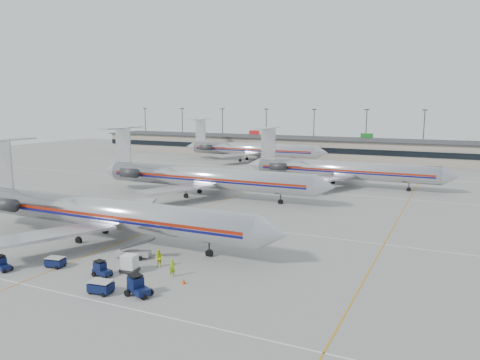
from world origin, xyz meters
The scene contains 18 objects.
ground centered at (0.00, 0.00, 0.00)m, with size 260.00×260.00×0.00m, color gray.
apron_markings centered at (0.00, 10.00, 0.01)m, with size 160.00×0.15×0.02m, color silver.
terminal centered at (0.00, 97.97, 3.16)m, with size 162.00×17.00×6.25m.
light_mast_row centered at (0.00, 112.00, 8.58)m, with size 163.60×0.40×15.28m.
jet_foreground centered at (-2.46, -3.11, 3.60)m, with size 47.34×27.88×12.39m.
jet_second_row centered at (-5.21, 26.72, 3.67)m, with size 48.32×28.45×12.65m.
jet_third_row centered at (15.36, 48.67, 3.49)m, with size 44.00×27.07×12.03m.
jet_back_row centered at (-19.18, 79.81, 3.64)m, with size 45.91×28.24×12.55m.
tug_left centered at (-4.57, -16.32, 0.73)m, with size 2.16×1.46×1.61m.
tug_center centered at (5.85, -13.12, 0.73)m, with size 2.09×1.25×1.61m.
tug_right centered at (12.15, -15.50, 0.89)m, with size 2.70×2.14×1.96m.
cart_inner centered at (-0.39, -13.13, 0.56)m, with size 2.07×1.59×1.06m.
cart_outer centered at (8.78, -16.48, 0.63)m, with size 2.23×1.67×1.18m.
uld_container centered at (7.66, -10.94, 0.91)m, with size 1.88×1.63×1.80m.
belt_loader centered at (5.24, -7.09, 0.63)m, with size 4.61×2.52×2.36m.
ramp_worker_near centered at (12.39, -10.17, 0.90)m, with size 0.65×0.43×1.80m, color #81BF12.
ramp_worker_far centered at (9.57, -8.44, 0.96)m, with size 0.93×0.72×1.91m, color #D1E615.
cone_right centered at (14.45, -11.34, 0.27)m, with size 0.40×0.40×0.54m, color #E83607.
Camera 1 is at (37.55, -47.74, 17.17)m, focal length 35.00 mm.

